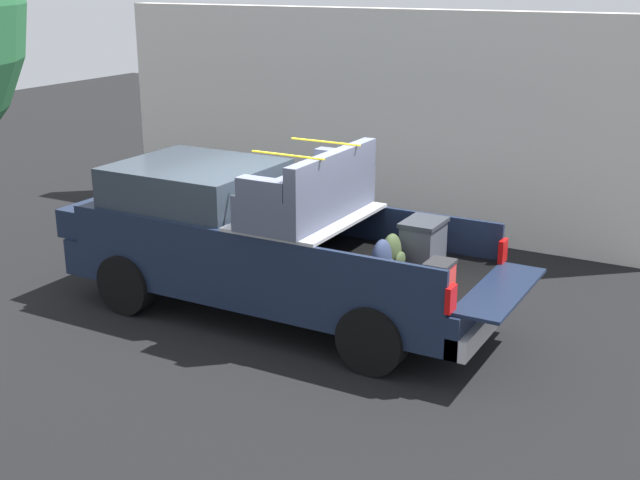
% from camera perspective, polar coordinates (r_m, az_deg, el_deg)
% --- Properties ---
extents(ground_plane, '(40.00, 40.00, 0.00)m').
position_cam_1_polar(ground_plane, '(10.78, -2.80, -5.09)').
color(ground_plane, black).
extents(pickup_truck, '(6.05, 2.06, 2.23)m').
position_cam_1_polar(pickup_truck, '(10.63, -4.48, 0.03)').
color(pickup_truck, '#162138').
rests_on(pickup_truck, ground_plane).
extents(building_facade, '(9.70, 0.36, 3.66)m').
position_cam_1_polar(building_facade, '(14.28, 3.30, 8.28)').
color(building_facade, silver).
rests_on(building_facade, ground_plane).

